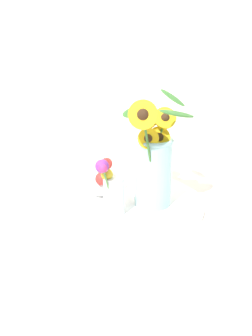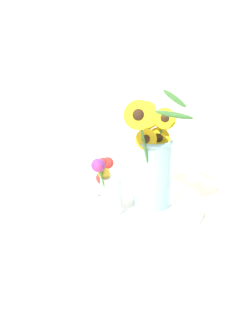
{
  "view_description": "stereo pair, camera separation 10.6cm",
  "coord_description": "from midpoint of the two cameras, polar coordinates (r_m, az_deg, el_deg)",
  "views": [
    {
      "loc": [
        0.04,
        -0.92,
        0.51
      ],
      "look_at": [
        -0.04,
        0.07,
        0.13
      ],
      "focal_mm": 35.0,
      "sensor_mm": 36.0,
      "label": 1
    },
    {
      "loc": [
        0.14,
        -0.9,
        0.51
      ],
      "look_at": [
        -0.04,
        0.07,
        0.13
      ],
      "focal_mm": 35.0,
      "sensor_mm": 36.0,
      "label": 2
    }
  ],
  "objects": [
    {
      "name": "ground_plane",
      "position": [
        1.05,
        4.26,
        -8.37
      ],
      "size": [
        6.0,
        6.0,
        0.0
      ],
      "primitive_type": "plane",
      "color": "silver"
    },
    {
      "name": "serving_tray",
      "position": [
        1.11,
        2.75,
        -6.04
      ],
      "size": [
        0.52,
        0.52,
        0.02
      ],
      "color": "white",
      "rests_on": "ground_plane"
    },
    {
      "name": "mason_jar_sunflowers",
      "position": [
        1.03,
        7.63,
        0.7
      ],
      "size": [
        0.25,
        0.25,
        0.36
      ],
      "color": "#9ED1D6",
      "rests_on": "serving_tray"
    },
    {
      "name": "vase_small_center",
      "position": [
        0.99,
        0.01,
        -3.61
      ],
      "size": [
        0.08,
        0.09,
        0.19
      ],
      "color": "white",
      "rests_on": "serving_tray"
    },
    {
      "name": "vase_bulb_right",
      "position": [
        1.12,
        -1.37,
        -1.84
      ],
      "size": [
        0.08,
        0.08,
        0.14
      ],
      "color": "white",
      "rests_on": "serving_tray"
    }
  ]
}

